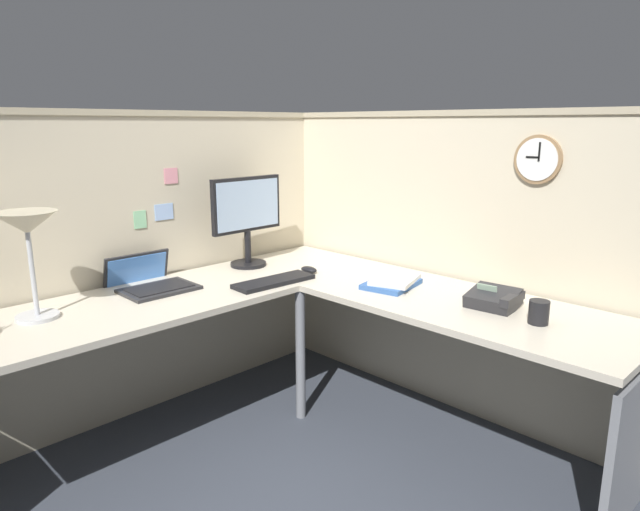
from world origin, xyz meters
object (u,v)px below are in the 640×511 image
Objects in this scene: monitor at (247,214)px; keyboard at (274,281)px; book_stack at (393,282)px; laptop at (149,282)px; office_phone at (495,299)px; wall_clock at (538,159)px; coffee_mug at (539,312)px; desk_lamp_dome at (27,232)px; computer_mouse at (309,270)px.

monitor is 1.16× the size of keyboard.
monitor is 1.54× the size of book_stack.
monitor is 1.30× the size of laptop.
office_phone is 0.67m from wall_clock.
monitor reaches higher than coffee_mug.
desk_lamp_dome is at bearing -175.99° from monitor.
book_stack is (0.38, -0.45, 0.01)m from keyboard.
laptop is 0.83m from computer_mouse.
keyboard is at bearing -39.50° from laptop.
laptop is 0.66m from desk_lamp_dome.
office_phone is (0.90, -1.36, 0.01)m from laptop.
book_stack is 0.88m from wall_clock.
book_stack is (1.41, -0.75, -0.34)m from desk_lamp_dome.
book_stack is at bearing 89.10° from coffee_mug.
monitor reaches higher than book_stack.
coffee_mug is (-0.01, -0.74, 0.03)m from book_stack.
coffee_mug is at bearing -69.63° from keyboard.
computer_mouse is at bearing 115.18° from wall_clock.
wall_clock reaches higher than computer_mouse.
monitor is at bearing 102.41° from office_phone.
book_stack is (0.85, -0.84, -0.00)m from laptop.
book_stack is (0.25, -0.83, -0.27)m from monitor.
desk_lamp_dome is at bearing 168.26° from computer_mouse.
laptop is 1.79m from coffee_mug.
computer_mouse is 0.47× the size of wall_clock.
monitor is at bearing 98.49° from coffee_mug.
keyboard is at bearing -109.73° from monitor.
monitor is at bearing 111.01° from computer_mouse.
keyboard is 0.97× the size of desk_lamp_dome.
coffee_mug is at bearing -62.02° from laptop.
office_phone is at bearing -41.00° from desk_lamp_dome.
monitor is at bearing 73.42° from keyboard.
monitor reaches higher than laptop.
keyboard is at bearing -16.11° from desk_lamp_dome.
book_stack is at bearing -73.50° from monitor.
keyboard is at bearing 127.26° from wall_clock.
monitor is 2.27× the size of wall_clock.
office_phone is (0.16, -1.00, 0.02)m from computer_mouse.
coffee_mug is (0.84, -1.58, 0.02)m from laptop.
computer_mouse is 0.49m from book_stack.
desk_lamp_dome reaches higher than office_phone.
wall_clock is (0.74, -0.97, 0.62)m from keyboard.
laptop reaches higher than office_phone.
desk_lamp_dome reaches higher than book_stack.
book_stack is 3.39× the size of coffee_mug.
desk_lamp_dome reaches higher than laptop.
keyboard is at bearing 130.10° from book_stack.
laptop is 3.70× the size of computer_mouse.
office_phone is 2.30× the size of coffee_mug.
office_phone is at bearing 179.58° from wall_clock.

